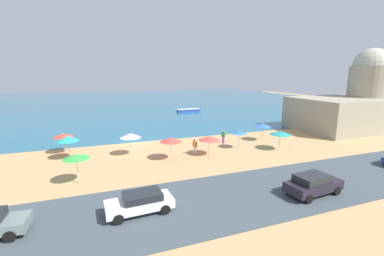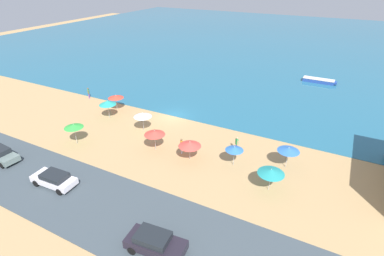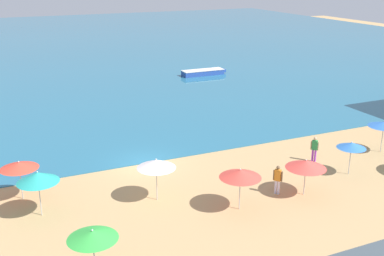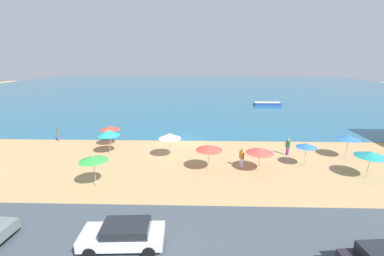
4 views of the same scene
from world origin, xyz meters
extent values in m
plane|color=tan|center=(0.00, 0.00, 0.00)|extent=(160.00, 160.00, 0.00)
cube|color=#256584|center=(0.00, 55.00, 0.03)|extent=(150.00, 110.00, 0.05)
cube|color=#404B53|center=(0.00, -18.00, 0.03)|extent=(80.00, 8.00, 0.06)
cylinder|color=#B2B2B7|center=(-7.42, -4.48, 1.01)|extent=(0.05, 0.05, 2.02)
cone|color=teal|center=(-7.42, -4.48, 2.24)|extent=(2.24, 2.24, 0.54)
sphere|color=silver|center=(-7.42, -4.48, 2.54)|extent=(0.08, 0.08, 0.08)
cylinder|color=#B2B2B7|center=(-6.17, -11.44, 1.08)|extent=(0.05, 0.05, 2.16)
cone|color=green|center=(-6.17, -11.44, 2.29)|extent=(2.13, 2.13, 0.36)
sphere|color=silver|center=(-6.17, -11.44, 2.50)|extent=(0.08, 0.08, 0.08)
cylinder|color=#B2B2B7|center=(11.37, -7.09, 0.93)|extent=(0.05, 0.05, 1.86)
cone|color=#3271C5|center=(11.37, -7.09, 1.99)|extent=(1.84, 1.84, 0.35)
sphere|color=silver|center=(11.37, -7.09, 2.20)|extent=(0.08, 0.08, 0.08)
cylinder|color=#B2B2B7|center=(-8.13, -2.02, 0.97)|extent=(0.05, 0.05, 1.95)
cone|color=#ED4430|center=(-8.13, -2.02, 2.09)|extent=(2.17, 2.17, 0.37)
sphere|color=silver|center=(-8.13, -2.02, 2.30)|extent=(0.08, 0.08, 0.08)
cylinder|color=#B2B2B7|center=(6.94, -8.28, 0.87)|extent=(0.05, 0.05, 1.74)
cone|color=#EF4A3F|center=(6.94, -8.28, 1.92)|extent=(2.36, 2.36, 0.46)
sphere|color=silver|center=(6.94, -8.28, 2.18)|extent=(0.08, 0.08, 0.08)
cylinder|color=#B2B2B7|center=(16.24, -4.94, 0.99)|extent=(0.05, 0.05, 1.98)
cone|color=blue|center=(16.24, -4.94, 2.11)|extent=(2.20, 2.20, 0.35)
sphere|color=silver|center=(16.24, -4.94, 2.32)|extent=(0.08, 0.08, 0.08)
cylinder|color=#B2B2B7|center=(15.63, -9.27, 0.94)|extent=(0.05, 0.05, 1.88)
cone|color=teal|center=(15.63, -9.27, 2.04)|extent=(2.41, 2.41, 0.43)
sphere|color=silver|center=(15.63, -9.27, 2.29)|extent=(0.08, 0.08, 0.08)
cylinder|color=#B2B2B7|center=(2.60, -8.28, 0.98)|extent=(0.05, 0.05, 1.96)
cone|color=#E2463A|center=(2.60, -8.28, 2.13)|extent=(2.30, 2.30, 0.43)
sphere|color=silver|center=(2.60, -8.28, 2.38)|extent=(0.08, 0.08, 0.08)
cylinder|color=#B2B2B7|center=(-1.13, -5.33, 1.02)|extent=(0.05, 0.05, 2.04)
cone|color=white|center=(-1.13, -5.33, 2.23)|extent=(2.22, 2.22, 0.48)
sphere|color=silver|center=(-1.13, -5.33, 2.50)|extent=(0.08, 0.08, 0.08)
cylinder|color=silver|center=(5.61, -7.63, 0.43)|extent=(0.14, 0.14, 0.86)
cylinder|color=silver|center=(5.49, -7.49, 0.43)|extent=(0.14, 0.14, 0.86)
cube|color=orange|center=(5.55, -7.56, 1.21)|extent=(0.40, 0.42, 0.68)
sphere|color=brown|center=(5.55, -7.56, 1.68)|extent=(0.22, 0.22, 0.22)
cylinder|color=brown|center=(5.70, -7.75, 1.16)|extent=(0.09, 0.09, 0.62)
cylinder|color=brown|center=(5.40, -7.37, 1.16)|extent=(0.09, 0.09, 0.62)
cylinder|color=#8651A8|center=(-14.91, -0.62, 0.42)|extent=(0.14, 0.14, 0.83)
cylinder|color=#8651A8|center=(-15.01, -0.47, 0.42)|extent=(0.14, 0.14, 0.83)
cube|color=#3A804E|center=(-14.96, -0.54, 1.16)|extent=(0.39, 0.42, 0.66)
sphere|color=brown|center=(-14.96, -0.54, 1.62)|extent=(0.22, 0.22, 0.22)
cylinder|color=brown|center=(-14.82, -0.74, 1.11)|extent=(0.09, 0.09, 0.59)
cylinder|color=brown|center=(-15.10, -0.35, 1.11)|extent=(0.09, 0.09, 0.59)
cylinder|color=purple|center=(10.76, -4.45, 0.43)|extent=(0.14, 0.14, 0.85)
cylinder|color=purple|center=(10.64, -4.32, 0.43)|extent=(0.14, 0.14, 0.85)
cube|color=green|center=(10.70, -4.39, 1.19)|extent=(0.40, 0.42, 0.67)
sphere|color=tan|center=(10.70, -4.39, 1.66)|extent=(0.22, 0.22, 0.22)
cylinder|color=tan|center=(10.86, -4.57, 1.14)|extent=(0.09, 0.09, 0.61)
cylinder|color=tan|center=(10.54, -4.20, 1.14)|extent=(0.09, 0.09, 0.61)
cube|color=silver|center=(-2.18, -17.91, 0.66)|extent=(4.33, 1.99, 0.56)
cube|color=#1E2328|center=(-1.97, -17.90, 1.17)|extent=(2.45, 1.67, 0.46)
cylinder|color=black|center=(-3.58, -18.82, 0.38)|extent=(0.65, 0.25, 0.64)
cylinder|color=black|center=(-3.66, -17.16, 0.38)|extent=(0.65, 0.25, 0.64)
cylinder|color=black|center=(-0.70, -18.67, 0.38)|extent=(0.65, 0.25, 0.64)
cylinder|color=black|center=(-0.79, -17.01, 0.38)|extent=(0.65, 0.25, 0.64)
cube|color=slate|center=(-10.55, -17.60, 0.68)|extent=(4.54, 2.00, 0.59)
cylinder|color=black|center=(-8.99, -16.92, 0.38)|extent=(0.65, 0.27, 0.64)
cylinder|color=black|center=(-9.10, -18.49, 0.38)|extent=(0.65, 0.27, 0.64)
cylinder|color=black|center=(-11.99, -16.70, 0.38)|extent=(0.65, 0.27, 0.64)
cube|color=#231E29|center=(10.30, -19.71, 0.73)|extent=(4.45, 2.25, 0.70)
cube|color=#1E2328|center=(10.08, -19.73, 1.34)|extent=(2.55, 1.85, 0.52)
cylinder|color=black|center=(11.67, -18.70, 0.38)|extent=(0.66, 0.28, 0.64)
cylinder|color=black|center=(8.76, -18.98, 0.38)|extent=(0.66, 0.28, 0.64)
cylinder|color=black|center=(8.93, -20.72, 0.38)|extent=(0.66, 0.28, 0.64)
cube|color=#274799|center=(15.78, 23.74, 0.34)|extent=(5.22, 1.50, 0.59)
cube|color=#274799|center=(18.59, 23.72, 0.40)|extent=(0.45, 0.82, 0.35)
cube|color=silver|center=(15.78, 23.74, 0.68)|extent=(5.22, 1.58, 0.08)
camera|label=1|loc=(-4.22, -33.18, 8.79)|focal=24.00mm
camera|label=2|loc=(19.39, -31.60, 17.90)|focal=28.00mm
camera|label=3|loc=(-9.61, -28.80, 12.66)|focal=45.00mm
camera|label=4|loc=(1.71, -29.09, 9.56)|focal=24.00mm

